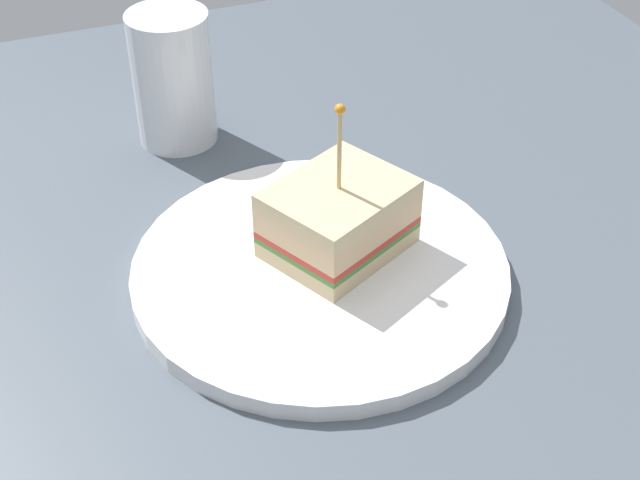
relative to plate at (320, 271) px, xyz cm
name	(u,v)px	position (x,y,z in cm)	size (l,w,h in cm)	color
ground_plane	(320,289)	(0.00, 0.00, -1.65)	(90.48, 90.48, 2.00)	#4C5660
plate	(320,271)	(0.00, 0.00, 0.00)	(25.62, 25.62, 1.30)	white
sandwich_half_center	(338,218)	(1.09, -1.75, 3.22)	(10.48, 11.28, 11.32)	beige
drink_glass	(173,84)	(21.33, 4.46, 4.38)	(6.54, 6.54, 11.05)	#B74C33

